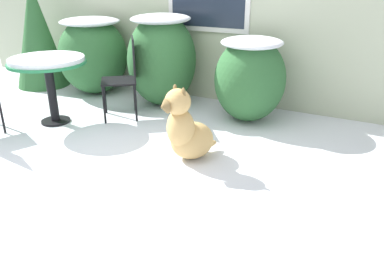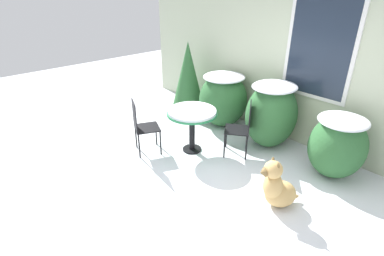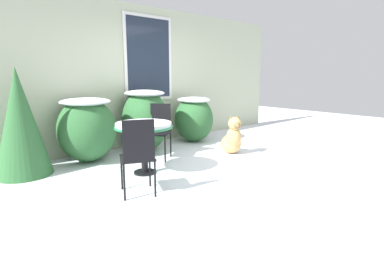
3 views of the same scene
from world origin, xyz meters
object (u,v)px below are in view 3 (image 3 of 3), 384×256
object	(u,v)px
patio_chair_near_table	(159,129)
patio_chair_far_side	(138,154)
patio_table	(144,130)
dog	(232,139)

from	to	relation	value
patio_chair_near_table	patio_chair_far_side	bearing A→B (deg)	-81.39
patio_table	dog	bearing A→B (deg)	-4.18
patio_chair_near_table	patio_chair_far_side	distance (m)	1.64
dog	patio_chair_near_table	bearing A→B (deg)	177.29
patio_table	patio_chair_far_side	bearing A→B (deg)	-127.38
patio_table	patio_chair_near_table	xyz separation A→B (m)	(0.63, 0.53, -0.13)
patio_chair_far_side	dog	distance (m)	2.36
dog	patio_table	bearing A→B (deg)	-157.21
patio_table	patio_chair_far_side	world-z (taller)	patio_chair_far_side
patio_table	patio_chair_near_table	world-z (taller)	patio_chair_near_table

